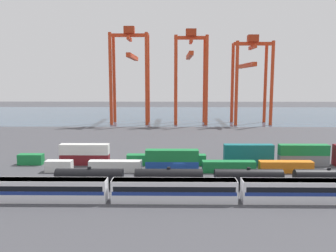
{
  "coord_description": "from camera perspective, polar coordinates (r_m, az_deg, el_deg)",
  "views": [
    {
      "loc": [
        -1.43,
        -77.67,
        21.21
      ],
      "look_at": [
        -2.91,
        35.04,
        5.97
      ],
      "focal_mm": 37.27,
      "sensor_mm": 36.0,
      "label": 1
    }
  ],
  "objects": [
    {
      "name": "ground_plane",
      "position": [
        119.57,
        1.43,
        -2.52
      ],
      "size": [
        420.0,
        420.0,
        0.0
      ],
      "primitive_type": "plane",
      "color": "#424247"
    },
    {
      "name": "harbour_water",
      "position": [
        210.28,
        1.14,
        1.91
      ],
      "size": [
        400.0,
        110.0,
        0.01
      ],
      "primitive_type": "cube",
      "color": "#384C60",
      "rests_on": "ground_plane"
    },
    {
      "name": "passenger_train",
      "position": [
        61.6,
        1.02,
        -10.34
      ],
      "size": [
        66.94,
        3.14,
        3.9
      ],
      "color": "silver",
      "rests_on": "ground_plane"
    },
    {
      "name": "freight_tank_row",
      "position": [
        69.22,
        6.64,
        -8.51
      ],
      "size": [
        59.8,
        2.72,
        4.18
      ],
      "color": "#232326",
      "rests_on": "ground_plane"
    },
    {
      "name": "shipping_container_0",
      "position": [
        84.69,
        -17.38,
        -6.26
      ],
      "size": [
        6.04,
        2.44,
        2.6
      ],
      "primitive_type": "cube",
      "color": "silver",
      "rests_on": "ground_plane"
    },
    {
      "name": "shipping_container_1",
      "position": [
        81.61,
        -8.6,
        -6.51
      ],
      "size": [
        12.1,
        2.44,
        2.6
      ],
      "primitive_type": "cube",
      "color": "silver",
      "rests_on": "ground_plane"
    },
    {
      "name": "shipping_container_2",
      "position": [
        80.55,
        0.65,
        -6.61
      ],
      "size": [
        12.1,
        2.44,
        2.6
      ],
      "primitive_type": "cube",
      "color": "#1C4299",
      "rests_on": "ground_plane"
    },
    {
      "name": "shipping_container_3",
      "position": [
        79.94,
        0.65,
        -4.81
      ],
      "size": [
        12.1,
        2.44,
        2.6
      ],
      "primitive_type": "cube",
      "color": "#197538",
      "rests_on": "shipping_container_2"
    },
    {
      "name": "shipping_container_4",
      "position": [
        81.57,
        9.9,
        -6.55
      ],
      "size": [
        12.1,
        2.44,
        2.6
      ],
      "primitive_type": "cube",
      "color": "#197538",
      "rests_on": "ground_plane"
    },
    {
      "name": "shipping_container_5",
      "position": [
        84.62,
        18.69,
        -6.33
      ],
      "size": [
        12.1,
        2.44,
        2.6
      ],
      "primitive_type": "cube",
      "color": "orange",
      "rests_on": "ground_plane"
    },
    {
      "name": "shipping_container_6",
      "position": [
        93.97,
        -21.5,
        -5.08
      ],
      "size": [
        6.04,
        2.44,
        2.6
      ],
      "primitive_type": "cube",
      "color": "#197538",
      "rests_on": "ground_plane"
    },
    {
      "name": "shipping_container_7",
      "position": [
        89.74,
        -13.43,
        -5.34
      ],
      "size": [
        12.1,
        2.44,
        2.6
      ],
      "primitive_type": "cube",
      "color": "maroon",
      "rests_on": "ground_plane"
    },
    {
      "name": "shipping_container_8",
      "position": [
        89.2,
        -13.48,
        -3.71
      ],
      "size": [
        12.1,
        2.44,
        2.6
      ],
      "primitive_type": "cube",
      "color": "silver",
      "rests_on": "shipping_container_7"
    },
    {
      "name": "shipping_container_9",
      "position": [
        87.43,
        -4.74,
        -5.49
      ],
      "size": [
        6.04,
        2.44,
        2.6
      ],
      "primitive_type": "cube",
      "color": "#197538",
      "rests_on": "ground_plane"
    },
    {
      "name": "shipping_container_10",
      "position": [
        87.19,
        4.2,
        -5.52
      ],
      "size": [
        6.04,
        2.44,
        2.6
      ],
      "primitive_type": "cube",
      "color": "#197538",
      "rests_on": "ground_plane"
    },
    {
      "name": "shipping_container_11",
      "position": [
        89.04,
        12.98,
        -5.42
      ],
      "size": [
        12.1,
        2.44,
        2.6
      ],
      "primitive_type": "cube",
      "color": "#146066",
      "rests_on": "ground_plane"
    },
    {
      "name": "shipping_container_12",
      "position": [
        88.49,
        13.03,
        -3.78
      ],
      "size": [
        12.1,
        2.44,
        2.6
      ],
      "primitive_type": "cube",
      "color": "#146066",
      "rests_on": "shipping_container_11"
    },
    {
      "name": "shipping_container_13",
      "position": [
        92.85,
        21.22,
        -5.22
      ],
      "size": [
        12.1,
        2.44,
        2.6
      ],
      "primitive_type": "cube",
      "color": "slate",
      "rests_on": "ground_plane"
    },
    {
      "name": "shipping_container_14",
      "position": [
        92.33,
        21.3,
        -3.64
      ],
      "size": [
        12.1,
        2.44,
        2.6
      ],
      "primitive_type": "cube",
      "color": "#197538",
      "rests_on": "shipping_container_13"
    },
    {
      "name": "gantry_crane_west",
      "position": [
        170.7,
        -6.16,
        9.79
      ],
      "size": [
        18.24,
        37.12,
        45.45
      ],
      "color": "red",
      "rests_on": "ground_plane"
    },
    {
      "name": "gantry_crane_central",
      "position": [
        170.0,
        3.68,
        9.71
      ],
      "size": [
        15.7,
        38.63,
        44.24
      ],
      "color": "red",
      "rests_on": "ground_plane"
    },
    {
      "name": "gantry_crane_east",
      "position": [
        173.81,
        13.31,
        8.77
      ],
      "size": [
        17.7,
        38.87,
        41.5
      ],
      "color": "red",
      "rests_on": "ground_plane"
    }
  ]
}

